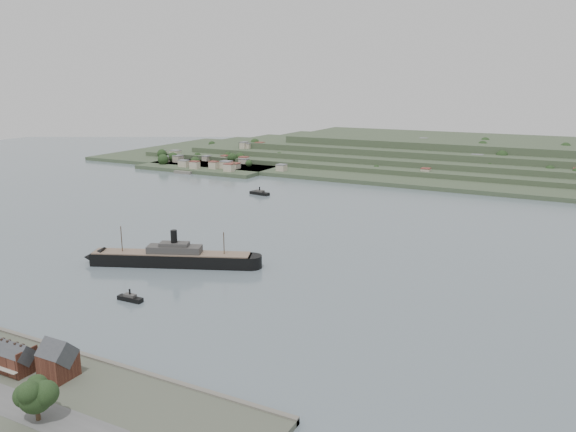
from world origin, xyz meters
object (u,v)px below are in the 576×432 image
at_px(gabled_building, 58,360).
at_px(tugboat, 130,298).
at_px(steamship, 167,258).
at_px(fig_tree, 35,395).

xyz_separation_m(gabled_building, tugboat, (-29.36, 65.58, -6.77)).
height_order(steamship, fig_tree, steamship).
relative_size(gabled_building, steamship, 0.15).
bearing_deg(gabled_building, tugboat, 114.12).
bearing_deg(steamship, tugboat, -69.95).
xyz_separation_m(steamship, fig_tree, (61.88, -134.73, 6.03)).
bearing_deg(gabled_building, steamship, 112.42).
bearing_deg(gabled_building, fig_tree, -54.33).
bearing_deg(fig_tree, tugboat, 117.13).
relative_size(tugboat, fig_tree, 0.94).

